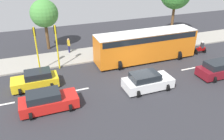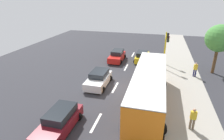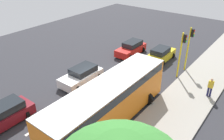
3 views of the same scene
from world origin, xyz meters
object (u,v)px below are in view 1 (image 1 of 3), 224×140
at_px(car_yellow_cab, 36,80).
at_px(pedestrian_by_tree, 69,45).
at_px(motorcycle, 201,48).
at_px(traffic_light_corner, 56,41).
at_px(car_white, 147,81).
at_px(street_tree_south, 44,14).
at_px(city_bus, 146,44).
at_px(car_red, 48,101).
at_px(pedestrian_near_signal, 151,39).
at_px(traffic_light_midblock, 36,43).
at_px(car_maroon, 220,69).

bearing_deg(car_yellow_cab, pedestrian_by_tree, -32.58).
height_order(motorcycle, traffic_light_corner, traffic_light_corner).
height_order(car_white, pedestrian_by_tree, pedestrian_by_tree).
bearing_deg(car_white, street_tree_south, 28.35).
bearing_deg(motorcycle, city_bus, 84.29).
bearing_deg(car_red, pedestrian_near_signal, -57.38).
bearing_deg(car_red, traffic_light_midblock, 0.31).
height_order(pedestrian_near_signal, traffic_light_corner, traffic_light_corner).
bearing_deg(car_yellow_cab, traffic_light_midblock, -10.24).
relative_size(car_yellow_cab, motorcycle, 2.53).
distance_m(traffic_light_corner, traffic_light_midblock, 1.90).
relative_size(pedestrian_by_tree, traffic_light_corner, 0.38).
xyz_separation_m(car_red, motorcycle, (4.67, -17.85, -0.07)).
relative_size(car_white, street_tree_south, 0.71).
distance_m(motorcycle, traffic_light_corner, 16.27).
xyz_separation_m(car_red, pedestrian_near_signal, (8.63, -13.49, 0.35)).
relative_size(car_maroon, city_bus, 0.40).
xyz_separation_m(city_bus, street_tree_south, (7.13, 9.45, 2.45)).
relative_size(car_white, car_yellow_cab, 1.08).
bearing_deg(car_white, traffic_light_midblock, 51.09).
distance_m(city_bus, pedestrian_by_tree, 8.81).
height_order(city_bus, traffic_light_corner, traffic_light_corner).
distance_m(car_white, car_maroon, 7.56).
relative_size(pedestrian_by_tree, traffic_light_midblock, 0.38).
bearing_deg(car_red, street_tree_south, -6.87).
height_order(car_maroon, motorcycle, motorcycle).
bearing_deg(street_tree_south, car_maroon, -132.01).
distance_m(car_yellow_cab, pedestrian_near_signal, 14.97).
xyz_separation_m(car_yellow_cab, city_bus, (1.78, -11.55, 1.14)).
distance_m(car_red, car_yellow_cab, 3.62).
relative_size(car_yellow_cab, traffic_light_corner, 0.86).
xyz_separation_m(city_bus, pedestrian_by_tree, (4.75, 7.38, -0.79)).
relative_size(car_yellow_cab, street_tree_south, 0.65).
relative_size(car_white, traffic_light_corner, 0.93).
bearing_deg(city_bus, street_tree_south, 52.99).
relative_size(car_white, city_bus, 0.38).
xyz_separation_m(car_maroon, motorcycle, (5.07, -2.04, -0.07)).
bearing_deg(pedestrian_by_tree, car_yellow_cab, 147.42).
xyz_separation_m(car_red, car_yellow_cab, (3.58, 0.59, -0.00)).
height_order(motorcycle, pedestrian_near_signal, pedestrian_near_signal).
relative_size(car_red, city_bus, 0.38).
bearing_deg(city_bus, car_white, 153.36).
height_order(pedestrian_near_signal, traffic_light_midblock, traffic_light_midblock).
height_order(car_yellow_cab, motorcycle, motorcycle).
bearing_deg(pedestrian_by_tree, city_bus, -122.74).
distance_m(car_white, traffic_light_midblock, 10.88).
xyz_separation_m(pedestrian_by_tree, traffic_light_corner, (-3.44, 1.72, 1.87)).
bearing_deg(pedestrian_by_tree, car_red, 160.50).
xyz_separation_m(car_yellow_cab, traffic_light_midblock, (3.09, -0.56, 2.22)).
relative_size(car_white, car_red, 1.00).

